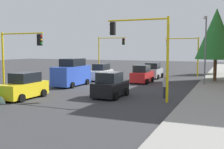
# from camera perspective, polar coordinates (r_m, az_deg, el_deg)

# --- Properties ---
(ground_plane) EXTENTS (120.00, 120.00, 0.00)m
(ground_plane) POSITION_cam_1_polar(r_m,az_deg,el_deg) (27.83, -1.38, -2.44)
(ground_plane) COLOR #353538
(sidewalk_kerb) EXTENTS (80.00, 4.00, 0.15)m
(sidewalk_kerb) POSITION_cam_1_polar(r_m,az_deg,el_deg) (30.32, 21.18, -2.01)
(sidewalk_kerb) COLOR gray
(sidewalk_kerb) RESTS_ON ground
(traffic_signal_near_right) EXTENTS (0.36, 4.59, 5.25)m
(traffic_signal_near_right) POSITION_cam_1_polar(r_m,az_deg,el_deg) (25.61, -18.76, 4.99)
(traffic_signal_near_right) COLOR yellow
(traffic_signal_near_right) RESTS_ON ground
(traffic_signal_near_left) EXTENTS (0.36, 4.59, 6.00)m
(traffic_signal_near_left) POSITION_cam_1_polar(r_m,az_deg,el_deg) (19.92, 6.54, 6.63)
(traffic_signal_near_left) COLOR yellow
(traffic_signal_near_left) RESTS_ON ground
(traffic_signal_far_left) EXTENTS (0.36, 4.59, 5.35)m
(traffic_signal_far_left) POSITION_cam_1_polar(r_m,az_deg,el_deg) (39.51, 14.76, 5.22)
(traffic_signal_far_left) COLOR yellow
(traffic_signal_far_left) RESTS_ON ground
(traffic_signal_far_right) EXTENTS (0.36, 4.59, 5.58)m
(traffic_signal_far_right) POSITION_cam_1_polar(r_m,az_deg,el_deg) (42.67, -0.53, 5.60)
(traffic_signal_far_right) COLOR yellow
(traffic_signal_far_right) RESTS_ON ground
(street_lamp_curbside) EXTENTS (2.15, 0.28, 7.00)m
(street_lamp_curbside) POSITION_cam_1_polar(r_m,az_deg,el_deg) (28.78, 18.77, 6.22)
(street_lamp_curbside) COLOR slate
(street_lamp_curbside) RESTS_ON ground
(tree_roadside_far) EXTENTS (3.90, 3.90, 7.11)m
(tree_roadside_far) POSITION_cam_1_polar(r_m,az_deg,el_deg) (43.13, 20.67, 6.19)
(tree_roadside_far) COLOR brown
(tree_roadside_far) RESTS_ON ground
(tree_roadside_mid) EXTENTS (4.51, 4.51, 8.26)m
(tree_roadside_mid) POSITION_cam_1_polar(r_m,az_deg,el_deg) (33.15, 20.81, 7.87)
(tree_roadside_mid) COLOR brown
(tree_roadside_mid) RESTS_ON ground
(delivery_van_blue) EXTENTS (4.80, 2.22, 2.77)m
(delivery_van_blue) POSITION_cam_1_polar(r_m,az_deg,el_deg) (28.28, -8.35, 0.25)
(delivery_van_blue) COLOR blue
(delivery_van_blue) RESTS_ON ground
(car_yellow) EXTENTS (4.02, 1.99, 1.98)m
(car_yellow) POSITION_cam_1_polar(r_m,az_deg,el_deg) (21.91, -17.76, -2.44)
(car_yellow) COLOR yellow
(car_yellow) RESTS_ON ground
(car_silver) EXTENTS (3.64, 2.11, 1.98)m
(car_silver) POSITION_cam_1_polar(r_m,az_deg,el_deg) (35.77, 8.50, 0.68)
(car_silver) COLOR #B2B5BA
(car_silver) RESTS_ON ground
(car_black) EXTENTS (3.67, 2.08, 1.98)m
(car_black) POSITION_cam_1_polar(r_m,az_deg,el_deg) (21.45, -0.34, -2.35)
(car_black) COLOR black
(car_black) RESTS_ON ground
(car_white) EXTENTS (4.06, 1.92, 1.98)m
(car_white) POSITION_cam_1_polar(r_m,az_deg,el_deg) (33.11, -2.35, 0.37)
(car_white) COLOR white
(car_white) RESTS_ON ground
(car_red) EXTENTS (3.70, 2.00, 1.98)m
(car_red) POSITION_cam_1_polar(r_m,az_deg,el_deg) (30.69, 6.24, -0.06)
(car_red) COLOR red
(car_red) RESTS_ON ground
(pedestrian_crossing) EXTENTS (0.40, 0.24, 1.70)m
(pedestrian_crossing) POSITION_cam_1_polar(r_m,az_deg,el_deg) (21.57, 10.89, -2.37)
(pedestrian_crossing) COLOR #262638
(pedestrian_crossing) RESTS_ON ground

